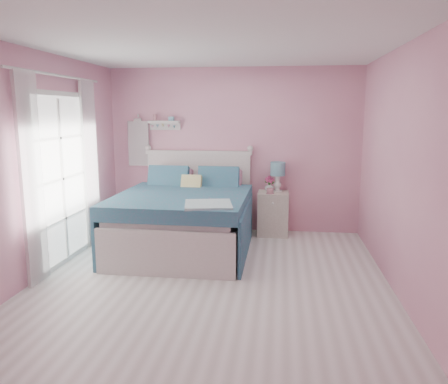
% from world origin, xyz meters
% --- Properties ---
extents(floor, '(4.50, 4.50, 0.00)m').
position_xyz_m(floor, '(0.00, 0.00, 0.00)').
color(floor, beige).
rests_on(floor, ground).
extents(room_shell, '(4.50, 4.50, 4.50)m').
position_xyz_m(room_shell, '(0.00, 0.00, 1.58)').
color(room_shell, pink).
rests_on(room_shell, floor).
extents(bed, '(1.78, 2.24, 1.29)m').
position_xyz_m(bed, '(-0.56, 1.13, 0.42)').
color(bed, silver).
rests_on(bed, floor).
extents(nightstand, '(0.47, 0.46, 0.68)m').
position_xyz_m(nightstand, '(0.65, 2.00, 0.34)').
color(nightstand, beige).
rests_on(nightstand, floor).
extents(table_lamp, '(0.23, 0.23, 0.46)m').
position_xyz_m(table_lamp, '(0.71, 2.07, 1.00)').
color(table_lamp, white).
rests_on(table_lamp, nightstand).
extents(vase, '(0.16, 0.16, 0.15)m').
position_xyz_m(vase, '(0.59, 2.06, 0.75)').
color(vase, silver).
rests_on(vase, nightstand).
extents(teacup, '(0.13, 0.13, 0.09)m').
position_xyz_m(teacup, '(0.61, 1.86, 0.72)').
color(teacup, '#D08B9A').
rests_on(teacup, nightstand).
extents(roses, '(0.14, 0.11, 0.12)m').
position_xyz_m(roses, '(0.59, 2.05, 0.87)').
color(roses, '#C04176').
rests_on(roses, vase).
extents(wall_shelf, '(0.50, 0.15, 0.25)m').
position_xyz_m(wall_shelf, '(-1.11, 2.19, 1.73)').
color(wall_shelf, silver).
rests_on(wall_shelf, room_shell).
extents(hanging_dress, '(0.34, 0.03, 0.72)m').
position_xyz_m(hanging_dress, '(-1.55, 2.18, 1.40)').
color(hanging_dress, white).
rests_on(hanging_dress, room_shell).
extents(french_door, '(0.04, 1.32, 2.16)m').
position_xyz_m(french_door, '(-1.97, 0.40, 1.07)').
color(french_door, silver).
rests_on(french_door, floor).
extents(curtain_near, '(0.04, 0.40, 2.32)m').
position_xyz_m(curtain_near, '(-1.92, -0.34, 1.18)').
color(curtain_near, white).
rests_on(curtain_near, floor).
extents(curtain_far, '(0.04, 0.40, 2.32)m').
position_xyz_m(curtain_far, '(-1.92, 1.14, 1.18)').
color(curtain_far, white).
rests_on(curtain_far, floor).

